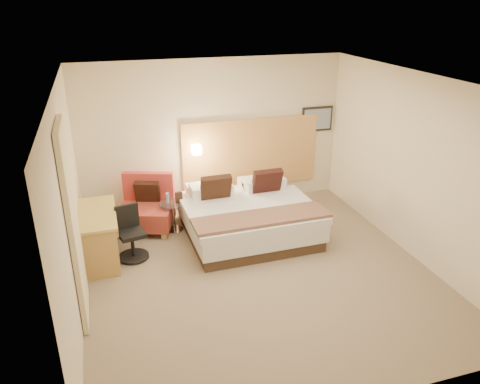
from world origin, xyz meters
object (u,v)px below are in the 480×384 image
object	(u,v)px
lounge_chair	(147,208)
desk	(99,222)
bed	(247,216)
side_table	(173,215)
desk_chair	(131,237)

from	to	relation	value
lounge_chair	desk	xyz separation A→B (m)	(-0.77, -0.81, 0.24)
bed	side_table	distance (m)	1.23
side_table	desk_chair	xyz separation A→B (m)	(-0.75, -0.68, 0.06)
bed	lounge_chair	xyz separation A→B (m)	(-1.55, 0.69, 0.04)
bed	desk_chair	xyz separation A→B (m)	(-1.89, -0.22, 0.01)
bed	lounge_chair	world-z (taller)	bed
lounge_chair	side_table	size ratio (longest dim) A/B	2.13
lounge_chair	desk	bearing A→B (deg)	-133.62
bed	desk	size ratio (longest dim) A/B	1.72
bed	desk_chair	size ratio (longest dim) A/B	2.60
lounge_chair	desk	distance (m)	1.15
side_table	lounge_chair	bearing A→B (deg)	151.47
lounge_chair	side_table	bearing A→B (deg)	-28.53
desk	desk_chair	xyz separation A→B (m)	(0.43, -0.09, -0.27)
desk	desk_chair	distance (m)	0.52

